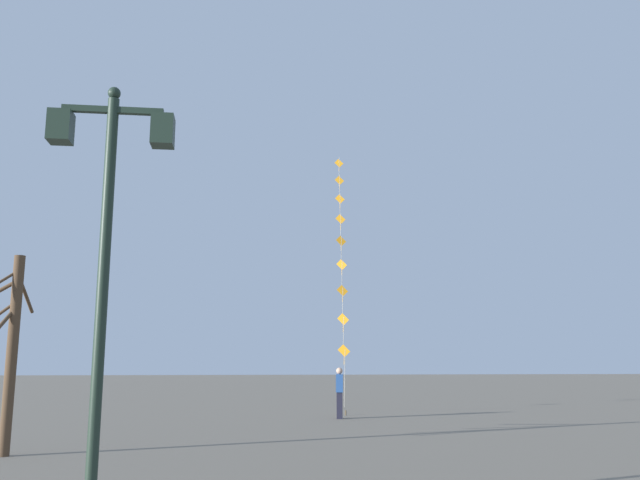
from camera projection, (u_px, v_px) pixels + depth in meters
ground_plane at (262, 422)px, 21.23m from camera, size 160.00×160.00×0.00m
twin_lantern_lamp_post at (107, 214)px, 8.13m from camera, size 1.53×0.28×5.35m
kite_train at (341, 251)px, 30.93m from camera, size 1.70×10.88×13.09m
kite_flyer at (340, 392)px, 22.63m from camera, size 0.30×0.62×1.71m
bare_tree at (10, 346)px, 13.91m from camera, size 1.32×1.85×4.16m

